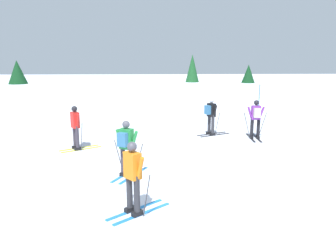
% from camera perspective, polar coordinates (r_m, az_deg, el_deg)
% --- Properties ---
extents(ground_plane, '(120.00, 120.00, 0.00)m').
position_cam_1_polar(ground_plane, '(9.48, 4.39, -10.01)').
color(ground_plane, silver).
extents(far_snow_ridge, '(80.00, 6.10, 1.44)m').
position_cam_1_polar(far_snow_ridge, '(27.69, -0.17, 6.06)').
color(far_snow_ridge, silver).
rests_on(far_snow_ridge, ground).
extents(skier_orange, '(1.47, 1.31, 1.71)m').
position_cam_1_polar(skier_orange, '(7.49, -6.06, -8.62)').
color(skier_orange, '#237AC6').
rests_on(skier_orange, ground).
extents(skier_red, '(1.56, 1.15, 1.71)m').
position_cam_1_polar(skier_red, '(13.10, -15.69, -0.08)').
color(skier_red, gold).
rests_on(skier_red, ground).
extents(skier_purple, '(1.00, 1.62, 1.71)m').
position_cam_1_polar(skier_purple, '(14.76, 14.95, 1.43)').
color(skier_purple, black).
rests_on(skier_purple, ground).
extents(skier_black, '(1.60, 1.03, 1.71)m').
position_cam_1_polar(skier_black, '(15.11, 7.43, 1.97)').
color(skier_black, black).
rests_on(skier_black, ground).
extents(skier_green, '(1.06, 1.59, 1.71)m').
position_cam_1_polar(skier_green, '(9.80, -7.25, -3.45)').
color(skier_green, '#237AC6').
rests_on(skier_green, ground).
extents(trail_marker_pole, '(0.04, 0.04, 2.03)m').
position_cam_1_polar(trail_marker_pole, '(19.07, 15.44, 3.88)').
color(trail_marker_pole, '#1E56AD').
rests_on(trail_marker_pole, ground).
extents(conifer_far_left, '(1.49, 1.49, 3.74)m').
position_cam_1_polar(conifer_far_left, '(28.19, 4.23, 9.18)').
color(conifer_far_left, '#513823').
rests_on(conifer_far_left, ground).
extents(conifer_far_right, '(2.14, 2.14, 3.29)m').
position_cam_1_polar(conifer_far_right, '(28.72, -24.55, 7.62)').
color(conifer_far_right, '#513823').
rests_on(conifer_far_right, ground).
extents(conifer_far_centre, '(1.72, 1.72, 2.92)m').
position_cam_1_polar(conifer_far_centre, '(28.07, 13.70, 7.90)').
color(conifer_far_centre, '#513823').
rests_on(conifer_far_centre, ground).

